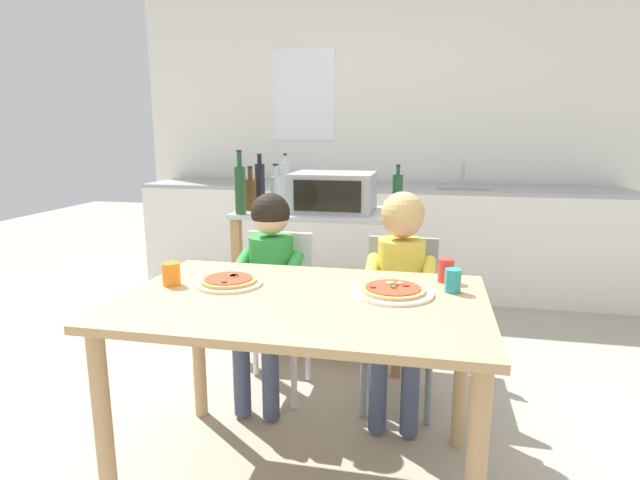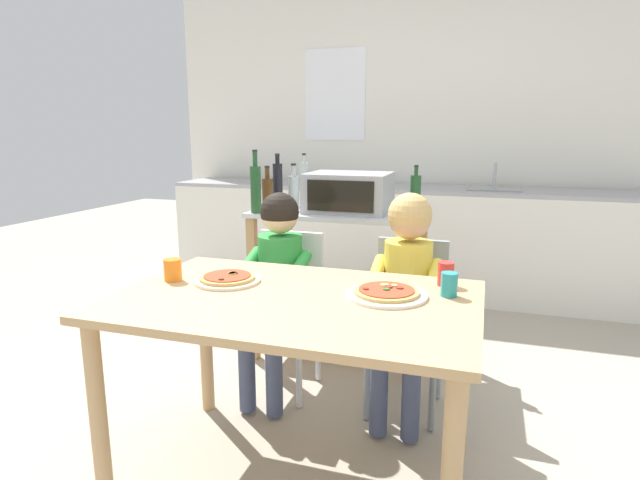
{
  "view_description": "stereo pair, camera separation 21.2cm",
  "coord_description": "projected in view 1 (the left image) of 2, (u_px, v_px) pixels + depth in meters",
  "views": [
    {
      "loc": [
        0.43,
        -1.73,
        1.34
      ],
      "look_at": [
        0.0,
        0.3,
        0.9
      ],
      "focal_mm": 28.98,
      "sensor_mm": 36.0,
      "label": 1
    },
    {
      "loc": [
        0.64,
        -1.67,
        1.34
      ],
      "look_at": [
        0.0,
        0.3,
        0.9
      ],
      "focal_mm": 28.98,
      "sensor_mm": 36.0,
      "label": 2
    }
  ],
  "objects": [
    {
      "name": "kitchen_counter",
      "position": [
        376.0,
        238.0,
        4.4
      ],
      "size": [
        3.98,
        0.6,
        1.09
      ],
      "color": "silver",
      "rests_on": "ground"
    },
    {
      "name": "dining_chair_left",
      "position": [
        276.0,
        300.0,
        2.66
      ],
      "size": [
        0.36,
        0.36,
        0.81
      ],
      "color": "silver",
      "rests_on": "ground"
    },
    {
      "name": "bottle_slim_sauce",
      "position": [
        260.0,
        185.0,
        3.06
      ],
      "size": [
        0.06,
        0.06,
        0.32
      ],
      "color": "black",
      "rests_on": "kitchen_island_cart"
    },
    {
      "name": "bottle_tall_green_wine",
      "position": [
        240.0,
        188.0,
        2.84
      ],
      "size": [
        0.06,
        0.06,
        0.35
      ],
      "color": "#1E4723",
      "rests_on": "kitchen_island_cart"
    },
    {
      "name": "pizza_plate_white",
      "position": [
        393.0,
        291.0,
        1.9
      ],
      "size": [
        0.3,
        0.3,
        0.03
      ],
      "color": "white",
      "rests_on": "dining_table"
    },
    {
      "name": "back_wall_tiled",
      "position": [
        382.0,
        129.0,
        4.6
      ],
      "size": [
        4.42,
        0.13,
        2.7
      ],
      "color": "white",
      "rests_on": "ground"
    },
    {
      "name": "dining_table",
      "position": [
        303.0,
        325.0,
        1.88
      ],
      "size": [
        1.31,
        0.85,
        0.75
      ],
      "color": "tan",
      "rests_on": "ground"
    },
    {
      "name": "toaster_oven",
      "position": [
        333.0,
        192.0,
        2.95
      ],
      "size": [
        0.46,
        0.38,
        0.22
      ],
      "color": "#999BA0",
      "rests_on": "kitchen_island_cart"
    },
    {
      "name": "drinking_cup_teal",
      "position": [
        453.0,
        281.0,
        1.92
      ],
      "size": [
        0.06,
        0.06,
        0.09
      ],
      "primitive_type": "cylinder",
      "color": "teal",
      "rests_on": "dining_table"
    },
    {
      "name": "dining_chair_right",
      "position": [
        400.0,
        309.0,
        2.53
      ],
      "size": [
        0.36,
        0.36,
        0.81
      ],
      "color": "gray",
      "rests_on": "ground"
    },
    {
      "name": "drinking_cup_red",
      "position": [
        446.0,
        270.0,
        2.05
      ],
      "size": [
        0.06,
        0.06,
        0.09
      ],
      "primitive_type": "cylinder",
      "color": "red",
      "rests_on": "dining_table"
    },
    {
      "name": "bottle_dark_olive_oil",
      "position": [
        397.0,
        191.0,
        3.05
      ],
      "size": [
        0.06,
        0.06,
        0.26
      ],
      "color": "#1E4723",
      "rests_on": "kitchen_island_cart"
    },
    {
      "name": "ground_plane",
      "position": [
        350.0,
        355.0,
        3.14
      ],
      "size": [
        11.74,
        11.74,
        0.0
      ],
      "primitive_type": "plane",
      "color": "#A89E8C"
    },
    {
      "name": "drinking_cup_orange",
      "position": [
        171.0,
        274.0,
        2.01
      ],
      "size": [
        0.07,
        0.07,
        0.09
      ],
      "primitive_type": "cylinder",
      "color": "orange",
      "rests_on": "dining_table"
    },
    {
      "name": "kitchen_island_cart",
      "position": [
        324.0,
        260.0,
        3.06
      ],
      "size": [
        0.99,
        0.54,
        0.88
      ],
      "color": "#B7BABF",
      "rests_on": "ground"
    },
    {
      "name": "child_in_yellow_shirt",
      "position": [
        400.0,
        275.0,
        2.38
      ],
      "size": [
        0.32,
        0.42,
        1.04
      ],
      "color": "#424C6B",
      "rests_on": "ground"
    },
    {
      "name": "bottle_clear_vinegar",
      "position": [
        285.0,
        183.0,
        3.19
      ],
      "size": [
        0.05,
        0.05,
        0.32
      ],
      "color": "#ADB7B2",
      "rests_on": "kitchen_island_cart"
    },
    {
      "name": "pizza_plate_cream",
      "position": [
        229.0,
        282.0,
        2.01
      ],
      "size": [
        0.26,
        0.26,
        0.03
      ],
      "color": "beige",
      "rests_on": "dining_table"
    },
    {
      "name": "bottle_brown_beer",
      "position": [
        251.0,
        193.0,
        2.98
      ],
      "size": [
        0.06,
        0.06,
        0.26
      ],
      "color": "#4C2D14",
      "rests_on": "kitchen_island_cart"
    },
    {
      "name": "child_in_green_shirt",
      "position": [
        268.0,
        272.0,
        2.51
      ],
      "size": [
        0.32,
        0.42,
        1.02
      ],
      "color": "#424C6B",
      "rests_on": "ground"
    },
    {
      "name": "bottle_squat_spirits",
      "position": [
        276.0,
        190.0,
        3.11
      ],
      "size": [
        0.07,
        0.07,
        0.26
      ],
      "color": "#ADB7B2",
      "rests_on": "kitchen_island_cart"
    }
  ]
}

